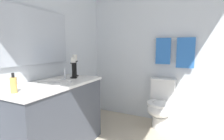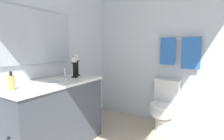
{
  "view_description": "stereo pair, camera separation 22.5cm",
  "coord_description": "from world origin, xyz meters",
  "px_view_note": "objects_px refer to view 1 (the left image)",
  "views": [
    {
      "loc": [
        0.52,
        -1.56,
        1.24
      ],
      "look_at": [
        -0.46,
        0.45,
        0.94
      ],
      "focal_mm": 27.32,
      "sensor_mm": 36.0,
      "label": 1
    },
    {
      "loc": [
        0.72,
        -1.46,
        1.24
      ],
      "look_at": [
        -0.46,
        0.45,
        0.94
      ],
      "focal_mm": 27.32,
      "sensor_mm": 36.0,
      "label": 2
    }
  ],
  "objects_px": {
    "toilet": "(161,104)",
    "soap_bottle": "(14,85)",
    "mirror": "(34,36)",
    "towel_center": "(186,53)",
    "candle_holder_short": "(73,67)",
    "sink_basin": "(54,86)",
    "towel_near_vanity": "(163,51)",
    "vanity_cabinet": "(55,118)",
    "towel_bar": "(175,39)",
    "candle_holder_tall": "(75,65)"
  },
  "relations": [
    {
      "from": "candle_holder_tall",
      "to": "towel_near_vanity",
      "type": "xyz_separation_m",
      "value": [
        1.04,
        0.92,
        0.18
      ]
    },
    {
      "from": "soap_bottle",
      "to": "toilet",
      "type": "relative_size",
      "value": 0.24
    },
    {
      "from": "toilet",
      "to": "towel_near_vanity",
      "type": "height_order",
      "value": "towel_near_vanity"
    },
    {
      "from": "toilet",
      "to": "towel_center",
      "type": "distance_m",
      "value": 0.88
    },
    {
      "from": "sink_basin",
      "to": "toilet",
      "type": "relative_size",
      "value": 0.54
    },
    {
      "from": "candle_holder_short",
      "to": "vanity_cabinet",
      "type": "bearing_deg",
      "value": -90.83
    },
    {
      "from": "sink_basin",
      "to": "mirror",
      "type": "bearing_deg",
      "value": -179.8
    },
    {
      "from": "soap_bottle",
      "to": "toilet",
      "type": "distance_m",
      "value": 2.02
    },
    {
      "from": "vanity_cabinet",
      "to": "towel_near_vanity",
      "type": "bearing_deg",
      "value": 55.31
    },
    {
      "from": "sink_basin",
      "to": "towel_near_vanity",
      "type": "xyz_separation_m",
      "value": [
        0.97,
        1.4,
        0.38
      ]
    },
    {
      "from": "sink_basin",
      "to": "towel_center",
      "type": "height_order",
      "value": "towel_center"
    },
    {
      "from": "candle_holder_short",
      "to": "towel_near_vanity",
      "type": "xyz_separation_m",
      "value": [
        0.97,
        1.05,
        0.2
      ]
    },
    {
      "from": "candle_holder_short",
      "to": "toilet",
      "type": "height_order",
      "value": "candle_holder_short"
    },
    {
      "from": "soap_bottle",
      "to": "towel_center",
      "type": "bearing_deg",
      "value": 55.38
    },
    {
      "from": "toilet",
      "to": "towel_bar",
      "type": "relative_size",
      "value": 1.13
    },
    {
      "from": "sink_basin",
      "to": "soap_bottle",
      "type": "height_order",
      "value": "soap_bottle"
    },
    {
      "from": "toilet",
      "to": "soap_bottle",
      "type": "bearing_deg",
      "value": -120.69
    },
    {
      "from": "towel_bar",
      "to": "mirror",
      "type": "bearing_deg",
      "value": -134.92
    },
    {
      "from": "towel_bar",
      "to": "candle_holder_tall",
      "type": "bearing_deg",
      "value": -142.16
    },
    {
      "from": "candle_holder_short",
      "to": "towel_center",
      "type": "distance_m",
      "value": 1.68
    },
    {
      "from": "towel_near_vanity",
      "to": "vanity_cabinet",
      "type": "bearing_deg",
      "value": -124.69
    },
    {
      "from": "towel_bar",
      "to": "towel_center",
      "type": "distance_m",
      "value": 0.27
    },
    {
      "from": "mirror",
      "to": "soap_bottle",
      "type": "relative_size",
      "value": 5.94
    },
    {
      "from": "vanity_cabinet",
      "to": "candle_holder_short",
      "type": "xyz_separation_m",
      "value": [
        0.01,
        0.35,
        0.56
      ]
    },
    {
      "from": "vanity_cabinet",
      "to": "towel_bar",
      "type": "bearing_deg",
      "value": 51.34
    },
    {
      "from": "toilet",
      "to": "towel_center",
      "type": "relative_size",
      "value": 1.62
    },
    {
      "from": "towel_bar",
      "to": "toilet",
      "type": "bearing_deg",
      "value": -121.75
    },
    {
      "from": "towel_near_vanity",
      "to": "towel_center",
      "type": "height_order",
      "value": "same"
    },
    {
      "from": "toilet",
      "to": "towel_bar",
      "type": "distance_m",
      "value": 1.04
    },
    {
      "from": "towel_near_vanity",
      "to": "towel_center",
      "type": "xyz_separation_m",
      "value": [
        0.33,
        0.0,
        -0.02
      ]
    },
    {
      "from": "toilet",
      "to": "mirror",
      "type": "bearing_deg",
      "value": -136.87
    },
    {
      "from": "candle_holder_tall",
      "to": "candle_holder_short",
      "type": "bearing_deg",
      "value": -59.5
    },
    {
      "from": "candle_holder_short",
      "to": "towel_near_vanity",
      "type": "bearing_deg",
      "value": 47.41
    },
    {
      "from": "mirror",
      "to": "towel_center",
      "type": "bearing_deg",
      "value": 41.54
    },
    {
      "from": "mirror",
      "to": "candle_holder_tall",
      "type": "distance_m",
      "value": 0.64
    },
    {
      "from": "towel_bar",
      "to": "towel_center",
      "type": "relative_size",
      "value": 1.43
    },
    {
      "from": "toilet",
      "to": "towel_near_vanity",
      "type": "relative_size",
      "value": 1.8
    },
    {
      "from": "vanity_cabinet",
      "to": "mirror",
      "type": "distance_m",
      "value": 0.99
    },
    {
      "from": "candle_holder_short",
      "to": "towel_bar",
      "type": "distance_m",
      "value": 1.6
    },
    {
      "from": "vanity_cabinet",
      "to": "towel_bar",
      "type": "xyz_separation_m",
      "value": [
        1.14,
        1.42,
        0.95
      ]
    },
    {
      "from": "vanity_cabinet",
      "to": "sink_basin",
      "type": "relative_size",
      "value": 2.99
    },
    {
      "from": "candle_holder_tall",
      "to": "soap_bottle",
      "type": "distance_m",
      "value": 0.97
    },
    {
      "from": "candle_holder_tall",
      "to": "towel_center",
      "type": "bearing_deg",
      "value": 33.81
    },
    {
      "from": "sink_basin",
      "to": "soap_bottle",
      "type": "xyz_separation_m",
      "value": [
        0.0,
        -0.48,
        0.11
      ]
    },
    {
      "from": "candle_holder_tall",
      "to": "vanity_cabinet",
      "type": "bearing_deg",
      "value": -81.57
    },
    {
      "from": "soap_bottle",
      "to": "towel_near_vanity",
      "type": "distance_m",
      "value": 2.13
    },
    {
      "from": "mirror",
      "to": "towel_center",
      "type": "distance_m",
      "value": 2.12
    },
    {
      "from": "vanity_cabinet",
      "to": "soap_bottle",
      "type": "xyz_separation_m",
      "value": [
        0.0,
        -0.48,
        0.49
      ]
    },
    {
      "from": "candle_holder_tall",
      "to": "toilet",
      "type": "relative_size",
      "value": 0.4
    },
    {
      "from": "toilet",
      "to": "sink_basin",
      "type": "bearing_deg",
      "value": -129.84
    }
  ]
}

